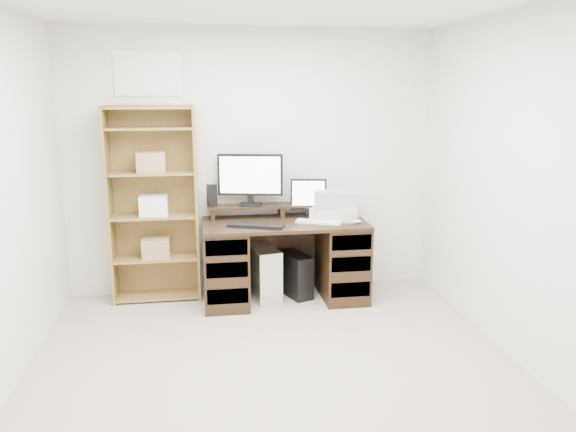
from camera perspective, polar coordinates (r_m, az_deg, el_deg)
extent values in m
cube|color=#B4A490|center=(3.88, -0.66, -17.40)|extent=(3.50, 4.00, 0.02)
cube|color=silver|center=(5.40, -3.70, 5.40)|extent=(3.50, 0.02, 2.50)
cube|color=silver|center=(1.56, 9.97, -13.89)|extent=(3.50, 0.02, 2.50)
cube|color=silver|center=(4.06, 24.72, 1.79)|extent=(0.02, 4.00, 2.50)
cube|color=white|center=(5.34, -14.01, 13.91)|extent=(0.60, 0.01, 0.40)
cube|color=black|center=(5.15, -0.34, -0.76)|extent=(1.50, 0.70, 0.03)
cube|color=black|center=(5.20, -6.36, -4.99)|extent=(0.40, 0.66, 0.72)
cube|color=black|center=(5.36, 5.52, -4.45)|extent=(0.40, 0.66, 0.72)
cube|color=black|center=(5.56, -0.84, -3.31)|extent=(1.48, 0.02, 0.65)
cube|color=black|center=(4.96, -6.14, -8.11)|extent=(0.36, 0.01, 0.14)
cube|color=black|center=(4.88, -6.21, -5.47)|extent=(0.36, 0.01, 0.14)
cube|color=black|center=(4.82, -6.26, -3.22)|extent=(0.36, 0.01, 0.14)
cube|color=black|center=(5.12, 6.37, -7.44)|extent=(0.36, 0.01, 0.14)
cube|color=black|center=(5.04, 6.43, -4.88)|extent=(0.36, 0.01, 0.14)
cube|color=black|center=(4.98, 6.49, -2.68)|extent=(0.36, 0.01, 0.14)
cube|color=black|center=(5.30, -7.66, 0.23)|extent=(0.04, 0.20, 0.10)
cube|color=black|center=(5.35, -0.68, 0.47)|extent=(0.04, 0.20, 0.10)
cube|color=black|center=(5.48, 6.07, 0.68)|extent=(0.04, 0.20, 0.10)
cube|color=black|center=(5.34, -0.68, 1.09)|extent=(1.40, 0.22, 0.02)
cube|color=black|center=(5.29, -3.84, 1.16)|extent=(0.23, 0.19, 0.02)
cube|color=black|center=(5.30, -3.82, 1.89)|extent=(0.06, 0.04, 0.11)
cube|color=black|center=(5.26, -3.86, 4.21)|extent=(0.60, 0.17, 0.39)
cube|color=white|center=(5.24, -3.89, 4.17)|extent=(0.55, 0.12, 0.34)
cube|color=black|center=(5.31, 2.07, -0.11)|extent=(0.18, 0.15, 0.01)
cube|color=black|center=(5.32, 2.08, 0.48)|extent=(0.05, 0.03, 0.09)
cube|color=black|center=(5.28, 2.09, 2.22)|extent=(0.34, 0.09, 0.29)
cube|color=white|center=(5.27, 2.09, 2.18)|extent=(0.30, 0.06, 0.26)
cube|color=black|center=(5.27, -7.74, 2.08)|extent=(0.10, 0.10, 0.21)
cube|color=black|center=(4.97, -3.24, -0.94)|extent=(0.52, 0.32, 0.03)
cube|color=white|center=(5.11, 3.15, -0.61)|extent=(0.43, 0.28, 0.02)
ellipsoid|color=silver|center=(5.13, 6.98, -0.54)|extent=(0.10, 0.07, 0.04)
cube|color=#BDB6A5|center=(5.28, 4.80, 0.31)|extent=(0.52, 0.46, 0.11)
cube|color=#9CA1A6|center=(5.25, 4.83, 1.78)|extent=(0.44, 0.35, 0.17)
cube|color=silver|center=(5.35, -2.53, -5.72)|extent=(0.31, 0.52, 0.49)
cube|color=black|center=(5.40, 0.72, -5.96)|extent=(0.31, 0.45, 0.41)
cube|color=#19FF33|center=(5.20, 1.85, -5.67)|extent=(0.01, 0.01, 0.01)
cube|color=olive|center=(5.33, -17.63, 0.90)|extent=(0.02, 0.30, 1.80)
cube|color=olive|center=(5.26, -9.27, 1.20)|extent=(0.02, 0.30, 1.80)
cube|color=olive|center=(5.42, -13.36, 1.35)|extent=(0.80, 0.01, 1.80)
cube|color=olive|center=(5.52, -13.00, -7.83)|extent=(0.75, 0.28, 0.02)
cube|color=olive|center=(5.40, -13.20, -4.15)|extent=(0.75, 0.28, 0.02)
cube|color=olive|center=(5.30, -13.42, -0.01)|extent=(0.75, 0.28, 0.02)
cube|color=olive|center=(5.23, -13.64, 4.27)|extent=(0.75, 0.28, 0.02)
cube|color=olive|center=(5.18, -13.88, 8.64)|extent=(0.75, 0.28, 0.02)
cube|color=olive|center=(5.18, -13.99, 10.63)|extent=(0.75, 0.28, 0.02)
cube|color=#A07F54|center=(5.37, -13.25, -3.13)|extent=(0.25, 0.20, 0.18)
cube|color=white|center=(5.28, -13.47, 1.05)|extent=(0.25, 0.20, 0.18)
cube|color=#A07F54|center=(5.21, -13.70, 5.36)|extent=(0.25, 0.20, 0.18)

